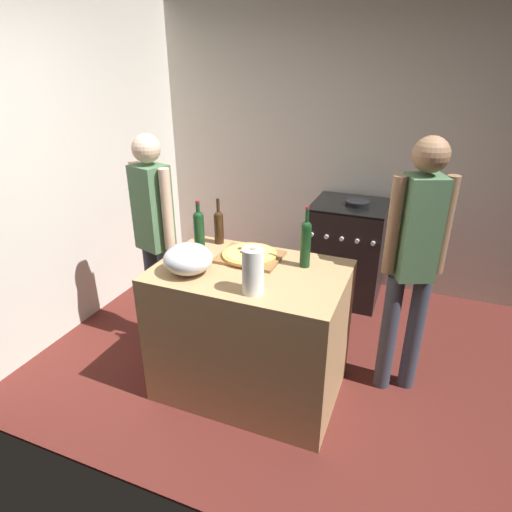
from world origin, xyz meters
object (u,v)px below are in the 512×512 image
object	(u,v)px
pizza	(250,254)
wine_bottle_clear	(219,225)
wine_bottle_green	(199,230)
mixing_bowl	(188,259)
person_in_stripes	(155,230)
wine_bottle_amber	(306,242)
paper_towel_roll	(253,271)
person_in_red	(414,256)
stove	(346,251)

from	to	relation	value
pizza	wine_bottle_clear	bearing A→B (deg)	151.68
wine_bottle_green	wine_bottle_clear	distance (m)	0.20
wine_bottle_green	pizza	bearing A→B (deg)	4.53
pizza	mixing_bowl	world-z (taller)	mixing_bowl
wine_bottle_green	person_in_stripes	bearing A→B (deg)	162.88
mixing_bowl	wine_bottle_amber	xyz separation A→B (m)	(0.63, 0.35, 0.07)
paper_towel_roll	mixing_bowl	bearing A→B (deg)	169.75
wine_bottle_clear	mixing_bowl	bearing A→B (deg)	-85.70
mixing_bowl	person_in_red	distance (m)	1.38
stove	person_in_red	xyz separation A→B (m)	(0.59, -1.13, 0.53)
pizza	paper_towel_roll	distance (m)	0.46
paper_towel_roll	stove	xyz separation A→B (m)	(0.21, 1.78, -0.58)
pizza	wine_bottle_amber	size ratio (longest dim) A/B	0.92
paper_towel_roll	wine_bottle_clear	xyz separation A→B (m)	(-0.49, 0.57, -0.00)
pizza	wine_bottle_green	world-z (taller)	wine_bottle_green
mixing_bowl	wine_bottle_clear	size ratio (longest dim) A/B	0.93
wine_bottle_green	stove	xyz separation A→B (m)	(0.75, 1.40, -0.60)
stove	person_in_red	size ratio (longest dim) A/B	0.56
person_in_red	mixing_bowl	bearing A→B (deg)	-155.76
pizza	person_in_red	world-z (taller)	person_in_red
wine_bottle_amber	person_in_red	world-z (taller)	person_in_red
pizza	stove	bearing A→B (deg)	73.83
mixing_bowl	person_in_stripes	size ratio (longest dim) A/B	0.18
paper_towel_roll	wine_bottle_amber	distance (m)	0.46
mixing_bowl	wine_bottle_clear	bearing A→B (deg)	94.30
pizza	person_in_red	size ratio (longest dim) A/B	0.21
paper_towel_roll	person_in_red	size ratio (longest dim) A/B	0.16
wine_bottle_clear	stove	distance (m)	1.51
wine_bottle_clear	stove	world-z (taller)	wine_bottle_clear
wine_bottle_clear	person_in_stripes	bearing A→B (deg)	-174.32
mixing_bowl	person_in_red	xyz separation A→B (m)	(1.25, 0.57, -0.01)
wine_bottle_clear	wine_bottle_amber	bearing A→B (deg)	-11.97
stove	person_in_stripes	size ratio (longest dim) A/B	0.59
paper_towel_roll	stove	distance (m)	1.88
paper_towel_roll	person_in_red	distance (m)	1.03
mixing_bowl	paper_towel_roll	bearing A→B (deg)	-10.25
mixing_bowl	person_in_stripes	world-z (taller)	person_in_stripes
paper_towel_roll	wine_bottle_green	xyz separation A→B (m)	(-0.54, 0.38, 0.03)
pizza	person_in_red	xyz separation A→B (m)	(0.99, 0.24, 0.05)
stove	paper_towel_roll	bearing A→B (deg)	-96.62
pizza	person_in_stripes	world-z (taller)	person_in_stripes
mixing_bowl	wine_bottle_green	size ratio (longest dim) A/B	0.83
paper_towel_roll	stove	size ratio (longest dim) A/B	0.28
mixing_bowl	paper_towel_roll	xyz separation A→B (m)	(0.45, -0.08, 0.04)
mixing_bowl	wine_bottle_amber	size ratio (longest dim) A/B	0.77
paper_towel_roll	wine_bottle_amber	world-z (taller)	wine_bottle_amber
mixing_bowl	wine_bottle_amber	world-z (taller)	wine_bottle_amber
pizza	wine_bottle_green	xyz separation A→B (m)	(-0.35, -0.03, 0.13)
pizza	wine_bottle_green	size ratio (longest dim) A/B	1.01
mixing_bowl	person_in_red	world-z (taller)	person_in_red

